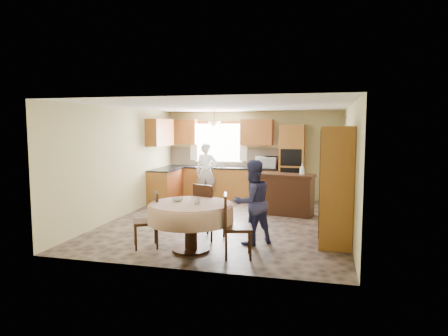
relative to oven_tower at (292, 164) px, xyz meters
name	(u,v)px	position (x,y,z in m)	size (l,w,h in m)	color
floor	(228,222)	(-1.15, -2.69, -1.06)	(5.00, 6.00, 0.01)	#6E594D
ceiling	(228,106)	(-1.15, -2.69, 1.44)	(5.00, 6.00, 0.01)	white
wall_back	(252,155)	(-1.15, 0.31, 0.19)	(5.00, 0.02, 2.50)	tan
wall_front	(179,185)	(-1.15, -5.69, 0.19)	(5.00, 0.02, 2.50)	tan
wall_left	(123,162)	(-3.65, -2.69, 0.19)	(0.02, 6.00, 2.50)	tan
wall_right	(349,168)	(1.35, -2.69, 0.19)	(0.02, 6.00, 2.50)	tan
window	(219,143)	(-2.15, 0.29, 0.54)	(1.40, 0.03, 1.10)	white
curtain_left	(194,141)	(-2.90, 0.24, 0.59)	(0.22, 0.02, 1.15)	white
curtain_right	(243,141)	(-1.40, 0.24, 0.59)	(0.22, 0.02, 1.15)	white
base_cab_back	(221,183)	(-2.00, 0.01, -0.62)	(3.30, 0.60, 0.88)	#A97C2D
counter_back	(221,167)	(-2.00, 0.01, -0.16)	(3.30, 0.64, 0.04)	black
base_cab_left	(165,186)	(-3.35, -0.89, -0.62)	(0.60, 1.20, 0.88)	#A97C2D
counter_left	(165,170)	(-3.35, -0.89, -0.16)	(0.64, 1.20, 0.04)	black
backsplash	(224,157)	(-2.00, 0.30, 0.12)	(3.30, 0.02, 0.55)	#CFB492
wall_cab_left	(183,132)	(-3.20, 0.15, 0.85)	(0.85, 0.33, 0.72)	#A25328
wall_cab_right	(257,132)	(-1.00, 0.15, 0.85)	(0.90, 0.33, 0.72)	#A25328
wall_cab_side	(160,132)	(-3.48, -0.89, 0.85)	(0.33, 1.20, 0.72)	#A25328
oven_tower	(292,164)	(0.00, 0.00, 0.00)	(0.66, 0.62, 2.12)	#A97C2D
oven_upper	(291,157)	(0.00, -0.31, 0.19)	(0.56, 0.01, 0.45)	black
oven_lower	(291,176)	(0.00, -0.31, -0.31)	(0.56, 0.01, 0.45)	black
pendant	(214,125)	(-2.15, -0.19, 1.06)	(0.36, 0.36, 0.18)	beige
sideboard	(287,196)	(0.02, -1.68, -0.61)	(1.27, 0.52, 0.91)	#3A1C10
space_heater	(302,204)	(0.38, -1.70, -0.79)	(0.40, 0.28, 0.55)	black
cupboard	(336,185)	(1.07, -3.75, -0.02)	(0.54, 1.09, 2.08)	#A97C2D
dining_table	(191,214)	(-1.27, -4.82, -0.43)	(1.42, 1.42, 0.81)	#3A1C10
chair_left	(150,217)	(-2.02, -4.78, -0.53)	(0.56, 0.56, 0.95)	#3A1C10
chair_back	(207,209)	(-1.22, -4.08, -0.49)	(0.57, 0.57, 1.03)	#3A1C10
chair_right	(233,223)	(-0.52, -4.97, -0.50)	(0.53, 0.53, 1.02)	#3A1C10
framed_picture	(345,139)	(1.32, -1.25, 0.71)	(0.06, 0.60, 0.50)	gold
microwave	(267,162)	(-0.67, -0.04, 0.02)	(0.59, 0.40, 0.33)	silver
person_sink	(206,172)	(-2.33, -0.39, -0.25)	(0.59, 0.39, 1.62)	silver
person_dining	(252,202)	(-0.35, -4.17, -0.31)	(0.73, 0.57, 1.49)	navy
bowl_sideboard	(271,175)	(-0.34, -1.68, -0.13)	(0.20, 0.20, 0.05)	#B2B2B2
bottle_sideboard	(302,170)	(0.37, -1.68, 0.00)	(0.12, 0.12, 0.31)	silver
cup_table	(197,201)	(-1.14, -4.86, -0.21)	(0.11, 0.11, 0.09)	#B2B2B2
bowl_table	(178,199)	(-1.54, -4.70, -0.22)	(0.20, 0.20, 0.06)	#B2B2B2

